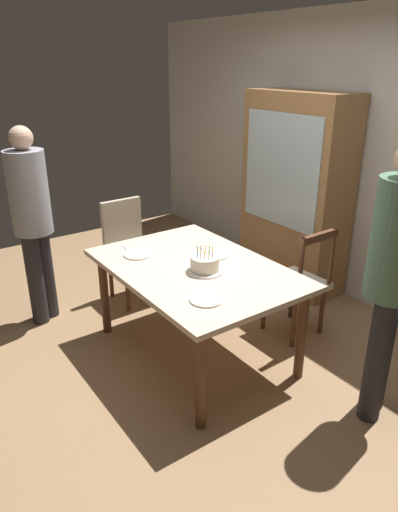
{
  "coord_description": "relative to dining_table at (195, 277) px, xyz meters",
  "views": [
    {
      "loc": [
        2.59,
        -1.8,
        2.16
      ],
      "look_at": [
        0.05,
        0.0,
        0.85
      ],
      "focal_mm": 32.92,
      "sensor_mm": 36.0,
      "label": 1
    }
  ],
  "objects": [
    {
      "name": "ground",
      "position": [
        0.0,
        0.0,
        -0.67
      ],
      "size": [
        6.4,
        6.4,
        0.0
      ],
      "primitive_type": "plane",
      "color": "#93704C"
    },
    {
      "name": "china_cabinet",
      "position": [
        -0.51,
        1.56,
        0.29
      ],
      "size": [
        1.1,
        0.45,
        1.9
      ],
      "color": "#9E7042",
      "rests_on": "ground"
    },
    {
      "name": "chair_upholstered",
      "position": [
        -1.18,
        0.05,
        -0.13
      ],
      "size": [
        0.45,
        0.45,
        0.95
      ],
      "color": "tan",
      "rests_on": "ground"
    },
    {
      "name": "back_wall",
      "position": [
        0.0,
        1.85,
        0.63
      ],
      "size": [
        6.4,
        0.1,
        2.6
      ],
      "primitive_type": "cube",
      "color": "beige",
      "rests_on": "ground"
    },
    {
      "name": "birthday_cake",
      "position": [
        0.11,
        0.01,
        0.14
      ],
      "size": [
        0.28,
        0.28,
        0.18
      ],
      "color": "silver",
      "rests_on": "dining_table"
    },
    {
      "name": "plate_far_side",
      "position": [
        -0.08,
        0.24,
        0.09
      ],
      "size": [
        0.22,
        0.22,
        0.01
      ],
      "primitive_type": "cylinder",
      "color": "silver",
      "rests_on": "dining_table"
    },
    {
      "name": "dining_table",
      "position": [
        0.0,
        0.0,
        0.0
      ],
      "size": [
        1.58,
        1.08,
        0.75
      ],
      "color": "beige",
      "rests_on": "ground"
    },
    {
      "name": "plate_near_guest",
      "position": [
        0.47,
        -0.24,
        0.09
      ],
      "size": [
        0.22,
        0.22,
        0.01
      ],
      "primitive_type": "cylinder",
      "color": "silver",
      "rests_on": "dining_table"
    },
    {
      "name": "fork_far_side",
      "position": [
        -0.24,
        0.24,
        0.09
      ],
      "size": [
        0.18,
        0.02,
        0.01
      ],
      "primitive_type": "cube",
      "rotation": [
        0.0,
        0.0,
        0.02
      ],
      "color": "silver",
      "rests_on": "dining_table"
    },
    {
      "name": "chair_spindle_back",
      "position": [
        0.24,
        0.86,
        -0.21
      ],
      "size": [
        0.45,
        0.45,
        0.95
      ],
      "color": "beige",
      "rests_on": "ground"
    },
    {
      "name": "person_celebrant",
      "position": [
        -1.22,
        -0.79,
        0.3
      ],
      "size": [
        0.32,
        0.32,
        1.69
      ],
      "color": "#262328",
      "rests_on": "ground"
    },
    {
      "name": "fork_near_celebrant",
      "position": [
        -0.59,
        -0.26,
        0.09
      ],
      "size": [
        0.18,
        0.06,
        0.01
      ],
      "primitive_type": "cube",
      "rotation": [
        0.0,
        0.0,
        -0.23
      ],
      "color": "silver",
      "rests_on": "dining_table"
    },
    {
      "name": "plate_near_celebrant",
      "position": [
        -0.43,
        -0.24,
        0.09
      ],
      "size": [
        0.22,
        0.22,
        0.01
      ],
      "primitive_type": "cylinder",
      "color": "silver",
      "rests_on": "dining_table"
    },
    {
      "name": "person_guest",
      "position": [
        1.22,
        0.56,
        0.35
      ],
      "size": [
        0.32,
        0.32,
        1.77
      ],
      "color": "#262328",
      "rests_on": "ground"
    }
  ]
}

